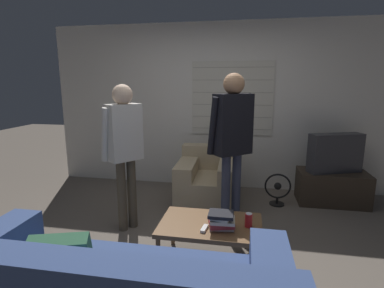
{
  "coord_description": "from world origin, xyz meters",
  "views": [
    {
      "loc": [
        0.51,
        -2.67,
        1.66
      ],
      "look_at": [
        -0.06,
        0.47,
        1.0
      ],
      "focal_mm": 28.0,
      "sensor_mm": 36.0,
      "label": 1
    }
  ],
  "objects_px": {
    "floor_fan": "(278,189)",
    "person_right_standing": "(232,132)",
    "tv": "(335,153)",
    "soda_can": "(249,220)",
    "person_left_standing": "(124,140)",
    "armchair_beige": "(208,182)",
    "coffee_table": "(210,227)",
    "book_stack": "(222,220)",
    "spare_remote": "(204,229)"
  },
  "relations": [
    {
      "from": "floor_fan",
      "to": "person_right_standing",
      "type": "bearing_deg",
      "value": -128.35
    },
    {
      "from": "tv",
      "to": "person_right_standing",
      "type": "height_order",
      "value": "person_right_standing"
    },
    {
      "from": "soda_can",
      "to": "person_left_standing",
      "type": "bearing_deg",
      "value": 159.11
    },
    {
      "from": "person_left_standing",
      "to": "soda_can",
      "type": "relative_size",
      "value": 13.03
    },
    {
      "from": "armchair_beige",
      "to": "coffee_table",
      "type": "height_order",
      "value": "armchair_beige"
    },
    {
      "from": "book_stack",
      "to": "soda_can",
      "type": "bearing_deg",
      "value": 20.12
    },
    {
      "from": "coffee_table",
      "to": "soda_can",
      "type": "bearing_deg",
      "value": -1.27
    },
    {
      "from": "person_left_standing",
      "to": "book_stack",
      "type": "bearing_deg",
      "value": -79.46
    },
    {
      "from": "tv",
      "to": "book_stack",
      "type": "distance_m",
      "value": 2.29
    },
    {
      "from": "armchair_beige",
      "to": "person_right_standing",
      "type": "bearing_deg",
      "value": 116.18
    },
    {
      "from": "armchair_beige",
      "to": "spare_remote",
      "type": "relative_size",
      "value": 6.78
    },
    {
      "from": "coffee_table",
      "to": "soda_can",
      "type": "xyz_separation_m",
      "value": [
        0.34,
        -0.01,
        0.1
      ]
    },
    {
      "from": "coffee_table",
      "to": "floor_fan",
      "type": "height_order",
      "value": "floor_fan"
    },
    {
      "from": "person_right_standing",
      "to": "book_stack",
      "type": "height_order",
      "value": "person_right_standing"
    },
    {
      "from": "person_right_standing",
      "to": "book_stack",
      "type": "xyz_separation_m",
      "value": [
        -0.03,
        -0.84,
        -0.65
      ]
    },
    {
      "from": "armchair_beige",
      "to": "soda_can",
      "type": "distance_m",
      "value": 1.5
    },
    {
      "from": "tv",
      "to": "book_stack",
      "type": "xyz_separation_m",
      "value": [
        -1.39,
        -1.81,
        -0.24
      ]
    },
    {
      "from": "person_left_standing",
      "to": "person_right_standing",
      "type": "relative_size",
      "value": 0.93
    },
    {
      "from": "tv",
      "to": "floor_fan",
      "type": "height_order",
      "value": "tv"
    },
    {
      "from": "floor_fan",
      "to": "soda_can",
      "type": "bearing_deg",
      "value": -104.9
    },
    {
      "from": "spare_remote",
      "to": "book_stack",
      "type": "bearing_deg",
      "value": 24.69
    },
    {
      "from": "tv",
      "to": "spare_remote",
      "type": "distance_m",
      "value": 2.42
    },
    {
      "from": "coffee_table",
      "to": "soda_can",
      "type": "relative_size",
      "value": 7.36
    },
    {
      "from": "soda_can",
      "to": "floor_fan",
      "type": "distance_m",
      "value": 1.59
    },
    {
      "from": "person_left_standing",
      "to": "person_right_standing",
      "type": "bearing_deg",
      "value": -40.04
    },
    {
      "from": "tv",
      "to": "person_right_standing",
      "type": "bearing_deg",
      "value": 14.48
    },
    {
      "from": "armchair_beige",
      "to": "tv",
      "type": "height_order",
      "value": "tv"
    },
    {
      "from": "floor_fan",
      "to": "spare_remote",
      "type": "bearing_deg",
      "value": -115.39
    },
    {
      "from": "person_left_standing",
      "to": "spare_remote",
      "type": "xyz_separation_m",
      "value": [
        0.99,
        -0.65,
        -0.63
      ]
    },
    {
      "from": "armchair_beige",
      "to": "coffee_table",
      "type": "bearing_deg",
      "value": 96.44
    },
    {
      "from": "book_stack",
      "to": "person_left_standing",
      "type": "bearing_deg",
      "value": 151.81
    },
    {
      "from": "coffee_table",
      "to": "book_stack",
      "type": "xyz_separation_m",
      "value": [
        0.11,
        -0.09,
        0.12
      ]
    },
    {
      "from": "person_left_standing",
      "to": "person_right_standing",
      "type": "xyz_separation_m",
      "value": [
        1.16,
        0.23,
        0.09
      ]
    },
    {
      "from": "soda_can",
      "to": "floor_fan",
      "type": "relative_size",
      "value": 0.28
    },
    {
      "from": "book_stack",
      "to": "coffee_table",
      "type": "bearing_deg",
      "value": 138.86
    },
    {
      "from": "coffee_table",
      "to": "soda_can",
      "type": "height_order",
      "value": "soda_can"
    },
    {
      "from": "armchair_beige",
      "to": "coffee_table",
      "type": "xyz_separation_m",
      "value": [
        0.2,
        -1.38,
        0.04
      ]
    },
    {
      "from": "tv",
      "to": "book_stack",
      "type": "relative_size",
      "value": 3.07
    },
    {
      "from": "armchair_beige",
      "to": "spare_remote",
      "type": "height_order",
      "value": "armchair_beige"
    },
    {
      "from": "soda_can",
      "to": "spare_remote",
      "type": "distance_m",
      "value": 0.4
    },
    {
      "from": "book_stack",
      "to": "spare_remote",
      "type": "distance_m",
      "value": 0.17
    },
    {
      "from": "floor_fan",
      "to": "armchair_beige",
      "type": "bearing_deg",
      "value": -172.19
    },
    {
      "from": "soda_can",
      "to": "tv",
      "type": "bearing_deg",
      "value": 56.23
    },
    {
      "from": "person_left_standing",
      "to": "soda_can",
      "type": "xyz_separation_m",
      "value": [
        1.37,
        -0.52,
        -0.58
      ]
    },
    {
      "from": "person_left_standing",
      "to": "spare_remote",
      "type": "relative_size",
      "value": 12.22
    },
    {
      "from": "person_right_standing",
      "to": "floor_fan",
      "type": "relative_size",
      "value": 3.94
    },
    {
      "from": "coffee_table",
      "to": "person_left_standing",
      "type": "distance_m",
      "value": 1.33
    },
    {
      "from": "book_stack",
      "to": "floor_fan",
      "type": "relative_size",
      "value": 0.55
    },
    {
      "from": "tv",
      "to": "spare_remote",
      "type": "bearing_deg",
      "value": 29.28
    },
    {
      "from": "tv",
      "to": "soda_can",
      "type": "bearing_deg",
      "value": 35.08
    }
  ]
}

